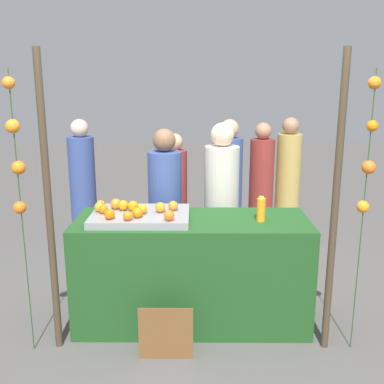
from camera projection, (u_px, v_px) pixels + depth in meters
ground_plane at (192, 320)px, 4.08m from camera, size 24.00×24.00×0.00m
stall_counter at (192, 271)px, 3.96m from camera, size 1.98×0.73×0.94m
orange_tray at (141, 216)px, 3.83m from camera, size 0.82×0.58×0.06m
orange_0 at (128, 216)px, 3.61m from camera, size 0.08×0.08×0.08m
orange_1 at (104, 209)px, 3.79m from camera, size 0.08×0.08×0.08m
orange_2 at (137, 213)px, 3.68m from camera, size 0.09×0.09×0.09m
orange_3 at (133, 206)px, 3.86m from camera, size 0.09×0.09×0.09m
orange_4 at (142, 209)px, 3.78m from camera, size 0.08×0.08×0.08m
orange_5 at (109, 214)px, 3.64m from camera, size 0.08×0.08×0.08m
orange_6 at (123, 205)px, 3.88m from camera, size 0.09×0.09×0.09m
orange_7 at (169, 215)px, 3.60m from camera, size 0.09×0.09×0.09m
orange_8 at (116, 204)px, 3.92m from camera, size 0.09×0.09×0.09m
orange_9 at (101, 204)px, 3.93m from camera, size 0.08×0.08×0.08m
orange_10 at (173, 206)px, 3.88m from camera, size 0.08×0.08×0.08m
orange_11 at (99, 207)px, 3.84m from camera, size 0.08×0.08×0.08m
orange_12 at (160, 207)px, 3.83m from camera, size 0.09×0.09×0.09m
juice_bottle at (261, 210)px, 3.77m from camera, size 0.07×0.07×0.21m
chalkboard_sign at (166, 334)px, 3.47m from camera, size 0.42×0.03×0.44m
vendor_left at (165, 217)px, 4.52m from camera, size 0.33×0.33×1.64m
vendor_right at (221, 213)px, 4.56m from camera, size 0.34×0.34×1.69m
crowd_person_0 at (175, 199)px, 5.47m from camera, size 0.30×0.30×1.48m
crowd_person_1 at (288, 182)px, 6.11m from camera, size 0.32×0.32×1.61m
crowd_person_2 at (228, 192)px, 5.53m from camera, size 0.33×0.33×1.64m
crowd_person_3 at (83, 188)px, 5.75m from camera, size 0.33×0.33×1.62m
crowd_person_4 at (261, 187)px, 5.92m from camera, size 0.31×0.31×1.57m
canopy_post_left at (49, 208)px, 3.41m from camera, size 0.06×0.06×2.32m
canopy_post_right at (335, 208)px, 3.40m from camera, size 0.06×0.06×2.32m
garland_strand_left at (16, 152)px, 3.25m from camera, size 0.12×0.11×2.17m
garland_strand_right at (369, 154)px, 3.28m from camera, size 0.11×0.10×2.17m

